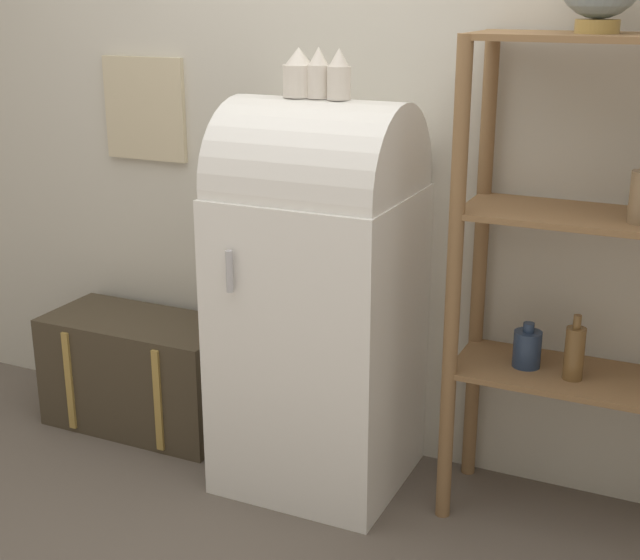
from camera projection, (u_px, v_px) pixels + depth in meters
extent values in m
plane|color=#60564C|center=(288.00, 507.00, 3.15)|extent=(12.00, 12.00, 0.00)
cube|color=beige|center=(356.00, 104.00, 3.23)|extent=(7.00, 0.05, 2.70)
cube|color=#C6B793|center=(145.00, 109.00, 3.58)|extent=(0.37, 0.02, 0.41)
cube|color=white|center=(319.00, 340.00, 3.20)|extent=(0.63, 0.59, 1.09)
cylinder|color=white|center=(319.00, 182.00, 3.02)|extent=(0.62, 0.56, 0.56)
cylinder|color=#B7B7BC|center=(229.00, 271.00, 2.90)|extent=(0.02, 0.02, 0.14)
cube|color=#423828|center=(142.00, 372.00, 3.69)|extent=(0.79, 0.38, 0.47)
cube|color=#AD8942|center=(69.00, 381.00, 3.61)|extent=(0.03, 0.01, 0.42)
cube|color=#AD8942|center=(158.00, 401.00, 3.43)|extent=(0.03, 0.01, 0.42)
cylinder|color=olive|center=(453.00, 295.00, 2.86)|extent=(0.05, 0.05, 1.62)
cylinder|color=olive|center=(480.00, 268.00, 3.13)|extent=(0.05, 0.05, 1.62)
cube|color=olive|center=(570.00, 376.00, 2.93)|extent=(0.76, 0.35, 0.02)
cube|color=olive|center=(585.00, 217.00, 2.77)|extent=(0.76, 0.35, 0.02)
cube|color=olive|center=(603.00, 37.00, 2.60)|extent=(0.76, 0.35, 0.02)
cylinder|color=#23334C|center=(527.00, 349.00, 2.97)|extent=(0.09, 0.09, 0.12)
cylinder|color=#23334C|center=(529.00, 327.00, 2.94)|extent=(0.04, 0.04, 0.03)
cylinder|color=brown|center=(574.00, 354.00, 2.86)|extent=(0.06, 0.06, 0.18)
cylinder|color=brown|center=(577.00, 322.00, 2.83)|extent=(0.03, 0.03, 0.04)
cylinder|color=#AD8942|center=(597.00, 26.00, 2.59)|extent=(0.13, 0.13, 0.04)
cylinder|color=silver|center=(299.00, 81.00, 2.96)|extent=(0.11, 0.11, 0.10)
cone|color=silver|center=(299.00, 56.00, 2.93)|extent=(0.09, 0.09, 0.06)
cylinder|color=silver|center=(320.00, 82.00, 2.92)|extent=(0.08, 0.08, 0.11)
cone|color=silver|center=(320.00, 56.00, 2.89)|extent=(0.06, 0.06, 0.06)
cylinder|color=silver|center=(339.00, 83.00, 2.88)|extent=(0.08, 0.08, 0.11)
cone|color=silver|center=(339.00, 57.00, 2.86)|extent=(0.07, 0.07, 0.06)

